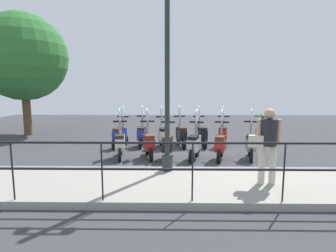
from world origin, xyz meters
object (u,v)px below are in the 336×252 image
Objects in this scene: scooter_near_1 at (220,144)px; scooter_far_1 at (201,134)px; lamp_post_near at (167,86)px; scooter_near_4 at (149,143)px; scooter_far_0 at (223,134)px; scooter_far_4 at (142,134)px; scooter_far_2 at (181,134)px; scooter_near_2 at (194,144)px; scooter_near_3 at (167,144)px; scooter_near_5 at (120,143)px; scooter_near_0 at (251,143)px; potted_palm at (262,128)px; scooter_far_3 at (163,135)px; scooter_far_5 at (120,135)px; pedestrian_with_bag at (267,140)px; tree_large at (23,57)px.

scooter_far_1 is (1.82, 0.40, 0.00)m from scooter_near_1.
lamp_post_near is 2.53m from scooter_near_4.
scooter_far_4 is (0.02, 3.04, 0.00)m from scooter_far_0.
lamp_post_near is 3.01× the size of scooter_far_2.
scooter_near_2 and scooter_near_3 have the same top height.
scooter_near_2 and scooter_far_2 have the same top height.
scooter_near_5 is at bearing 78.09° from scooter_near_4.
scooter_near_0 and scooter_near_3 have the same top height.
scooter_far_0 is at bearing -44.84° from scooter_near_3.
potted_palm is 0.69× the size of scooter_far_3.
scooter_near_0 and scooter_near_1 have the same top height.
scooter_far_2 is (3.41, -0.46, -1.73)m from lamp_post_near.
scooter_far_5 is at bearing 74.66° from scooter_near_2.
scooter_far_3 is (-0.20, 0.68, 0.00)m from scooter_far_2.
scooter_far_0 is (1.70, 0.54, 0.00)m from scooter_near_0.
scooter_far_2 and scooter_far_4 have the same top height.
scooter_near_4 and scooter_far_1 have the same top height.
scooter_near_2 is at bearing 34.37° from pedestrian_with_bag.
scooter_near_5 is (0.14, 2.30, 0.00)m from scooter_near_2.
scooter_far_3 is 1.58m from scooter_far_5.
scooter_far_0 is at bearing 31.01° from scooter_near_0.
scooter_near_3 is 1.91m from scooter_far_2.
scooter_near_3 is (-0.01, 0.82, 0.00)m from scooter_near_2.
scooter_far_2 is at bearing 104.20° from scooter_far_0.
scooter_near_4 and scooter_far_3 have the same top height.
scooter_near_0 is 1.00× the size of scooter_far_0.
scooter_near_1 is at bearing -86.17° from scooter_near_3.
scooter_near_0 is 1.00× the size of scooter_near_1.
scooter_far_5 is (1.51, 0.30, 0.00)m from scooter_near_5.
scooter_near_1 is at bearing -125.18° from scooter_far_4.
scooter_near_0 is 1.79m from scooter_far_0.
lamp_post_near is 3.99m from scooter_far_4.
tree_large is at bearing 59.25° from scooter_near_3.
scooter_near_2 is at bearing 108.20° from scooter_near_0.
tree_large reaches higher than potted_palm.
scooter_near_2 and scooter_near_4 have the same top height.
scooter_near_1 is 3.09m from scooter_near_5.
potted_palm is (5.27, -4.11, -1.77)m from lamp_post_near.
lamp_post_near is 4.37× the size of potted_palm.
scooter_near_1 is at bearing -159.68° from scooter_far_2.
scooter_near_3 is (1.55, 0.02, -1.73)m from lamp_post_near.
pedestrian_with_bag is 2.85m from scooter_near_2.
potted_palm is at bearing -66.68° from scooter_near_5.
scooter_far_3 is 1.00× the size of scooter_far_5.
scooter_near_1 and scooter_near_4 have the same top height.
scooter_near_0 is at bearing -140.53° from scooter_far_2.
scooter_near_1 and scooter_far_0 have the same top height.
scooter_far_1 is at bearing 18.48° from pedestrian_with_bag.
scooter_near_0 is 1.76m from scooter_near_2.
scooter_near_4 is at bearing -166.15° from scooter_far_4.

